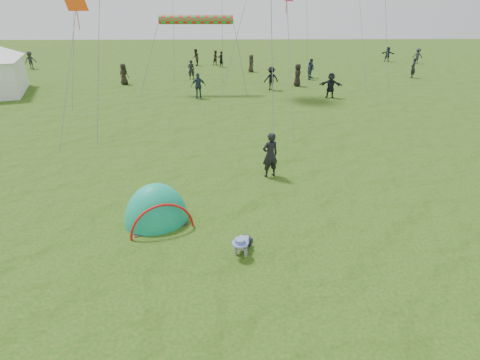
{
  "coord_description": "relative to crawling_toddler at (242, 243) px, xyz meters",
  "views": [
    {
      "loc": [
        -0.06,
        -9.09,
        6.07
      ],
      "look_at": [
        0.19,
        1.77,
        1.0
      ],
      "focal_mm": 28.0,
      "sensor_mm": 36.0,
      "label": 1
    }
  ],
  "objects": [
    {
      "name": "rainbow_tube_kite",
      "position": [
        -2.73,
        20.92,
        4.88
      ],
      "size": [
        5.31,
        0.64,
        0.64
      ],
      "primitive_type": "cylinder",
      "rotation": [
        0.0,
        1.57,
        0.0
      ],
      "color": "red"
    },
    {
      "name": "crowd_person_1",
      "position": [
        -4.15,
        34.86,
        0.6
      ],
      "size": [
        0.78,
        0.94,
        1.79
      ],
      "primitive_type": "imported",
      "rotation": [
        0.0,
        0.0,
        4.83
      ],
      "color": "#322824",
      "rests_on": "ground"
    },
    {
      "name": "crowd_person_13",
      "position": [
        -1.92,
        35.21,
        0.51
      ],
      "size": [
        0.98,
        0.93,
        1.6
      ],
      "primitive_type": "imported",
      "rotation": [
        0.0,
        0.0,
        0.58
      ],
      "color": "#392F22",
      "rests_on": "ground"
    },
    {
      "name": "crowd_person_3",
      "position": [
        21.22,
        36.15,
        0.55
      ],
      "size": [
        1.25,
        1.09,
        1.68
      ],
      "primitive_type": "imported",
      "rotation": [
        0.0,
        0.0,
        2.61
      ],
      "color": "#282A34",
      "rests_on": "ground"
    },
    {
      "name": "crowd_person_7",
      "position": [
        -16.91,
        21.19,
        0.52
      ],
      "size": [
        0.8,
        0.63,
        1.62
      ],
      "primitive_type": "imported",
      "rotation": [
        0.0,
        0.0,
        3.12
      ],
      "color": "black",
      "rests_on": "ground"
    },
    {
      "name": "crowd_person_12",
      "position": [
        -3.85,
        26.44,
        0.55
      ],
      "size": [
        0.67,
        0.49,
        1.69
      ],
      "primitive_type": "imported",
      "rotation": [
        0.0,
        0.0,
        3.29
      ],
      "color": "black",
      "rests_on": "ground"
    },
    {
      "name": "crowd_person_16",
      "position": [
        5.22,
        23.05,
        0.6
      ],
      "size": [
        0.75,
        0.98,
        1.79
      ],
      "primitive_type": "imported",
      "rotation": [
        0.0,
        0.0,
        1.34
      ],
      "color": "black",
      "rests_on": "ground"
    },
    {
      "name": "crowd_person_4",
      "position": [
        1.75,
        30.45,
        0.55
      ],
      "size": [
        0.84,
        0.97,
        1.68
      ],
      "primitive_type": "imported",
      "rotation": [
        0.0,
        0.0,
        1.12
      ],
      "color": "#2D2720",
      "rests_on": "ground"
    },
    {
      "name": "crowd_person_9",
      "position": [
        -21.29,
        32.96,
        0.6
      ],
      "size": [
        1.27,
        1.29,
        1.78
      ],
      "primitive_type": "imported",
      "rotation": [
        0.0,
        0.0,
        0.82
      ],
      "color": "#28282C",
      "rests_on": "ground"
    },
    {
      "name": "crowd_person_5",
      "position": [
        6.9,
        18.7,
        0.58
      ],
      "size": [
        1.71,
        0.91,
        1.76
      ],
      "primitive_type": "imported",
      "rotation": [
        0.0,
        0.0,
        6.03
      ],
      "color": "black",
      "rests_on": "ground"
    },
    {
      "name": "standing_adult",
      "position": [
        1.21,
        4.97,
        0.6
      ],
      "size": [
        0.76,
        0.63,
        1.78
      ],
      "primitive_type": "imported",
      "rotation": [
        0.0,
        0.0,
        3.52
      ],
      "color": "black",
      "rests_on": "ground"
    },
    {
      "name": "crowd_person_10",
      "position": [
        -9.27,
        24.03,
        0.57
      ],
      "size": [
        1.0,
        0.86,
        1.73
      ],
      "primitive_type": "imported",
      "rotation": [
        0.0,
        0.0,
        2.7
      ],
      "color": "black",
      "rests_on": "ground"
    },
    {
      "name": "crowd_person_8",
      "position": [
        7.07,
        26.89,
        0.57
      ],
      "size": [
        0.72,
        1.09,
        1.72
      ],
      "primitive_type": "imported",
      "rotation": [
        0.0,
        0.0,
        1.89
      ],
      "color": "#263147",
      "rests_on": "ground"
    },
    {
      "name": "crowd_person_11",
      "position": [
        18.38,
        37.8,
        0.56
      ],
      "size": [
        1.59,
        1.31,
        1.7
      ],
      "primitive_type": "imported",
      "rotation": [
        0.0,
        0.0,
        2.54
      ],
      "color": "#212E34",
      "rests_on": "ground"
    },
    {
      "name": "diamond_kite_7",
      "position": [
        -8.13,
        12.83,
        6.0
      ],
      "size": [
        1.14,
        1.14,
        0.93
      ],
      "primitive_type": "plane",
      "rotation": [
        1.05,
        0.0,
        0.79
      ],
      "color": "#E54D07"
    },
    {
      "name": "ground",
      "position": [
        -0.19,
        0.73,
        -0.29
      ],
      "size": [
        140.0,
        140.0,
        0.0
      ],
      "primitive_type": "plane",
      "color": "#1A470C"
    },
    {
      "name": "crowd_person_14",
      "position": [
        6.77,
        25.99,
        0.5
      ],
      "size": [
        0.55,
        0.98,
        1.58
      ],
      "primitive_type": "imported",
      "rotation": [
        0.0,
        0.0,
        1.39
      ],
      "color": "#304249",
      "rests_on": "ground"
    },
    {
      "name": "crowd_person_0",
      "position": [
        16.45,
        26.67,
        0.6
      ],
      "size": [
        0.74,
        0.78,
        1.79
      ],
      "primitive_type": "imported",
      "rotation": [
        0.0,
        0.0,
        4.04
      ],
      "color": "black",
      "rests_on": "ground"
    },
    {
      "name": "crowd_person_2",
      "position": [
        -2.59,
        18.65,
        0.6
      ],
      "size": [
        1.11,
        0.65,
        1.78
      ],
      "primitive_type": "imported",
      "rotation": [
        0.0,
        0.0,
        3.35
      ],
      "color": "#253946",
      "rests_on": "ground"
    },
    {
      "name": "crowd_person_15",
      "position": [
        2.89,
        21.52,
        0.6
      ],
      "size": [
        1.26,
        0.88,
        1.79
      ],
      "primitive_type": "imported",
      "rotation": [
        0.0,
        0.0,
        3.35
      ],
      "color": "black",
      "rests_on": "ground"
    },
    {
      "name": "crawling_toddler",
      "position": [
        0.0,
        0.0,
        0.0
      ],
      "size": [
        0.74,
        0.89,
        0.59
      ],
      "primitive_type": null,
      "rotation": [
        0.0,
        0.0,
        -0.3
      ],
      "color": "black",
      "rests_on": "ground"
    },
    {
      "name": "crowd_person_6",
      "position": [
        -1.31,
        33.72,
        0.53
      ],
      "size": [
        0.69,
        0.71,
        1.65
      ],
      "primitive_type": "imported",
      "rotation": [
        0.0,
        0.0,
        3.99
      ],
      "color": "black",
      "rests_on": "ground"
    },
    {
      "name": "popup_tent",
      "position": [
        -2.59,
        1.67,
        -0.29
      ],
      "size": [
        2.43,
        2.26,
        2.52
      ],
      "primitive_type": "ellipsoid",
      "rotation": [
        0.0,
        0.0,
        0.42
      ],
      "color": "#167949",
      "rests_on": "ground"
    }
  ]
}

